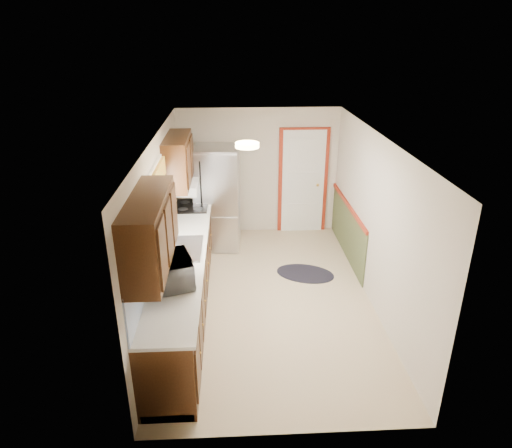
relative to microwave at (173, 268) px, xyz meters
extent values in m
cube|color=#C4AF8A|center=(1.20, 1.10, -1.14)|extent=(3.20, 5.20, 0.12)
cube|color=white|center=(1.20, 1.10, 1.26)|extent=(3.20, 5.20, 0.12)
cube|color=beige|center=(1.20, 3.60, 0.06)|extent=(3.20, 0.10, 2.40)
cube|color=beige|center=(1.20, -1.40, 0.06)|extent=(3.20, 0.10, 2.40)
cube|color=beige|center=(-0.30, 1.10, 0.06)|extent=(0.10, 5.20, 2.40)
cube|color=beige|center=(2.70, 1.10, 0.06)|extent=(0.10, 5.20, 2.40)
cube|color=#371D0C|center=(0.00, 0.80, -0.69)|extent=(0.60, 4.00, 0.90)
cube|color=silver|center=(0.01, 0.80, -0.22)|extent=(0.63, 4.00, 0.04)
cube|color=#5F91E8|center=(-0.29, 0.80, 0.07)|extent=(0.02, 4.00, 0.55)
cube|color=#371D0C|center=(-0.12, -0.50, 0.68)|extent=(0.35, 1.40, 0.75)
cube|color=#371D0C|center=(-0.12, 2.20, 0.68)|extent=(0.35, 1.20, 0.75)
cube|color=white|center=(-0.29, 0.90, 0.48)|extent=(0.02, 1.00, 0.90)
cube|color=orange|center=(-0.24, 0.90, 0.83)|extent=(0.05, 1.12, 0.24)
cube|color=#B7B7BC|center=(0.01, 0.90, -0.20)|extent=(0.52, 0.82, 0.02)
cube|color=white|center=(-0.07, 2.25, 0.23)|extent=(0.45, 0.60, 0.15)
cube|color=maroon|center=(2.05, 3.57, -0.14)|extent=(0.94, 0.05, 2.08)
cube|color=white|center=(2.05, 3.54, -0.14)|extent=(0.80, 0.04, 2.00)
cube|color=#454F2C|center=(2.69, 2.45, -0.69)|extent=(0.02, 2.30, 0.90)
cube|color=maroon|center=(2.67, 2.45, -0.22)|extent=(0.04, 2.30, 0.06)
cylinder|color=#FFD88C|center=(0.90, 0.90, 1.22)|extent=(0.30, 0.30, 0.06)
imported|color=white|center=(0.00, 0.00, 0.00)|extent=(0.50, 0.67, 0.40)
cube|color=#B7B7BC|center=(0.43, 2.95, -0.22)|extent=(0.82, 0.77, 1.85)
cylinder|color=black|center=(0.17, 2.55, -0.31)|extent=(0.02, 0.02, 1.29)
ellipsoid|color=black|center=(1.86, 1.78, -1.14)|extent=(1.10, 0.90, 0.01)
cube|color=black|center=(0.01, 2.50, -0.19)|extent=(0.54, 0.65, 0.02)
camera|label=1|loc=(0.71, -4.71, 2.55)|focal=32.00mm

